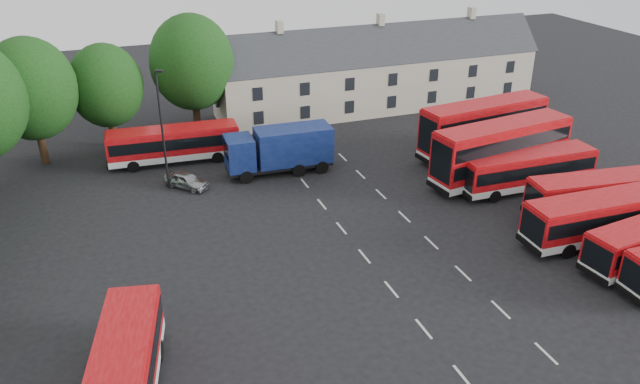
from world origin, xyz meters
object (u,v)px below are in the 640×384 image
(box_truck, at_px, (280,148))
(silver_car, at_px, (186,180))
(lamppost, at_px, (162,128))
(bus_dd_south, at_px, (501,149))
(bus_west, at_px, (122,382))

(box_truck, distance_m, silver_car, 8.17)
(box_truck, bearing_deg, lamppost, -178.36)
(box_truck, xyz_separation_m, lamppost, (-9.38, 0.14, 2.99))
(bus_dd_south, bearing_deg, silver_car, 154.84)
(bus_dd_south, height_order, bus_west, bus_dd_south)
(bus_west, xyz_separation_m, silver_car, (6.64, 23.27, -1.32))
(bus_dd_south, xyz_separation_m, silver_car, (-24.22, 7.67, -2.22))
(bus_west, xyz_separation_m, box_truck, (14.66, 23.52, 0.22))
(lamppost, bearing_deg, silver_car, -16.08)
(bus_dd_south, xyz_separation_m, lamppost, (-25.59, 8.06, 2.31))
(lamppost, bearing_deg, box_truck, -0.88)
(bus_west, relative_size, silver_car, 3.14)
(bus_west, distance_m, lamppost, 24.46)
(bus_west, bearing_deg, bus_dd_south, -51.04)
(bus_west, relative_size, lamppost, 1.22)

